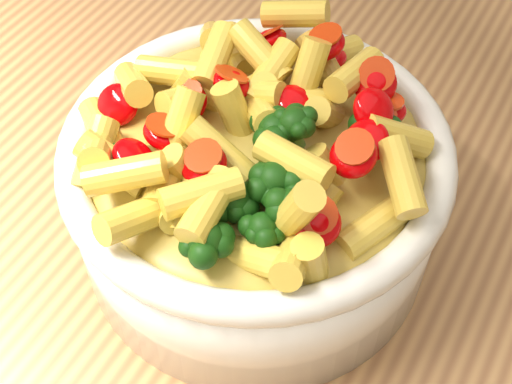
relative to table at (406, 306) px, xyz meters
The scene contains 3 objects.
table is the anchor object (origin of this frame).
serving_bowl 0.20m from the table, 149.44° to the right, with size 0.25×0.25×0.11m.
pasta_salad 0.25m from the table, 149.44° to the right, with size 0.19×0.19×0.04m.
Camera 1 is at (0.04, -0.32, 1.32)m, focal length 50.00 mm.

